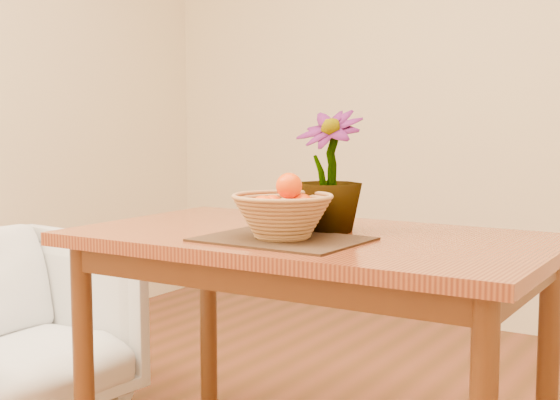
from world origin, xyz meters
The scene contains 7 objects.
wall_back centered at (0.00, 2.25, 1.35)m, with size 4.00×0.02×2.70m, color beige.
table centered at (0.00, 0.30, 0.66)m, with size 1.40×0.80×0.75m.
placemat centered at (0.00, 0.14, 0.75)m, with size 0.44×0.33×0.01m, color #352213.
wicker_basket centered at (0.00, 0.14, 0.81)m, with size 0.28×0.28×0.12m.
orange_pile centered at (0.00, 0.15, 0.85)m, with size 0.17×0.18×0.13m.
potted_plant centered at (0.02, 0.36, 0.93)m, with size 0.20×0.20×0.36m, color #1E4B15.
armchair centered at (-1.17, 0.17, 0.37)m, with size 0.71×0.67×0.73m, color gray.
Camera 1 is at (1.11, -1.69, 1.09)m, focal length 50.00 mm.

